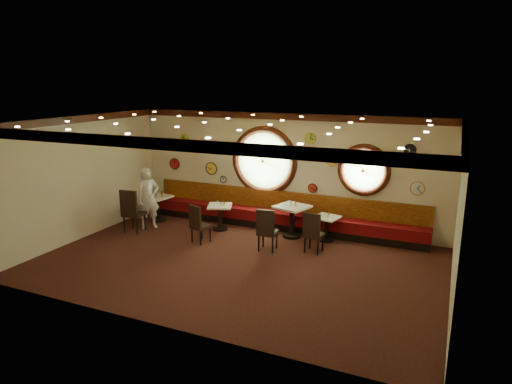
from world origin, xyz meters
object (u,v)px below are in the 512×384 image
Objects in this scene: table_b at (220,214)px; condiment_b_pepper at (221,204)px; table_a at (158,205)px; table_c at (292,217)px; condiment_d_pepper at (328,215)px; condiment_a_pepper at (156,195)px; chair_a at (131,208)px; condiment_d_bottle at (329,214)px; condiment_a_bottle at (162,194)px; condiment_c_bottle at (296,203)px; condiment_c_salt at (291,204)px; chair_d at (313,230)px; condiment_b_salt at (218,202)px; table_d at (326,226)px; chair_b at (198,221)px; condiment_b_bottle at (224,203)px; condiment_d_salt at (325,214)px; condiment_c_pepper at (291,204)px; waiter at (148,198)px; condiment_a_salt at (155,194)px; chair_c at (267,227)px.

condiment_b_pepper is at bearing -32.02° from table_b.
table_c reaches higher than table_a.
table_c is at bearing -178.86° from condiment_d_pepper.
condiment_a_pepper is at bearing -176.03° from condiment_d_pepper.
condiment_d_pepper is (5.06, 1.46, 0.02)m from chair_a.
table_a is 5.67× the size of condiment_d_bottle.
condiment_a_bottle is 4.05m from condiment_c_bottle.
condiment_d_bottle is (1.00, 0.09, -0.19)m from condiment_c_salt.
chair_d is (4.93, -0.64, 0.11)m from table_a.
condiment_b_salt reaches higher than condiment_b_pepper.
table_c is 0.93m from table_d.
chair_a reaches higher than condiment_b_pepper.
condiment_d_pepper is (0.97, 0.02, 0.17)m from table_c.
condiment_b_bottle is (0.11, 1.22, 0.21)m from chair_b.
chair_a is 5.34× the size of condiment_c_bottle.
condiment_d_salt is 0.92× the size of condiment_c_pepper.
condiment_b_bottle is at bearing -173.92° from condiment_c_salt.
condiment_b_salt is at bearing -174.29° from condiment_d_salt.
condiment_b_bottle is at bearing -36.37° from waiter.
waiter reaches higher than condiment_b_bottle.
condiment_a_salt is at bearing 88.80° from chair_a.
condiment_a_salt reaches higher than condiment_a_pepper.
condiment_b_bottle is (-2.84, -0.25, 0.37)m from table_d.
waiter is (-1.94, -0.64, 0.11)m from condiment_b_pepper.
condiment_b_pepper is 2.05m from waiter.
chair_d is 5.80× the size of condiment_a_salt.
chair_b is at bearing -144.55° from condiment_c_salt.
chair_a is 4.31m from condiment_c_pepper.
condiment_c_salt reaches higher than condiment_a_pepper.
chair_d is 4.78m from waiter.
condiment_d_bottle reaches higher than table_a.
condiment_c_pepper is 0.13m from condiment_c_bottle.
condiment_b_salt reaches higher than table_a.
table_d is 0.96× the size of chair_a.
condiment_a_bottle reaches higher than condiment_b_bottle.
condiment_b_pepper is 2.09m from condiment_c_bottle.
table_b is at bearing 108.76° from chair_b.
chair_c is 2.02m from condiment_b_pepper.
condiment_d_salt is at bearing 8.90° from condiment_c_bottle.
condiment_a_bottle reaches higher than condiment_b_pepper.
chair_c is (3.89, 0.20, -0.08)m from chair_a.
chair_d reaches higher than condiment_a_pepper.
condiment_c_salt is 1.02m from condiment_d_pepper.
condiment_b_salt is 0.21m from condiment_b_pepper.
chair_a reaches higher than chair_d.
chair_d is 2.90m from condiment_b_pepper.
condiment_c_salt reaches higher than condiment_d_bottle.
condiment_c_pepper reaches higher than condiment_d_pepper.
condiment_d_salt is 0.18m from condiment_d_pepper.
chair_a is 1.22m from condiment_a_bottle.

